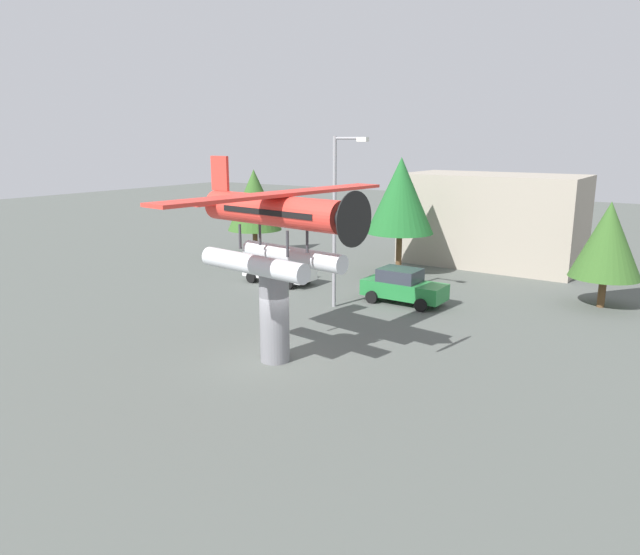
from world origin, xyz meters
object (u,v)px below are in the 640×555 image
storefront_building (492,220)px  tree_center_back (608,240)px  car_mid_green (403,286)px  floatplane_monument (275,224)px  display_pedestal (274,316)px  tree_west (254,200)px  tree_east (401,196)px  car_near_white (278,268)px  streetlight_primary (338,211)px

storefront_building → tree_center_back: 10.78m
car_mid_green → floatplane_monument: bearing=-91.4°
storefront_building → tree_center_back: bearing=-41.9°
display_pedestal → tree_west: 21.32m
tree_east → car_mid_green: bearing=-61.3°
floatplane_monument → car_mid_green: floatplane_monument is taller
tree_west → tree_center_back: 23.11m
display_pedestal → car_near_white: display_pedestal is taller
floatplane_monument → car_near_white: bearing=134.5°
streetlight_primary → floatplane_monument: bearing=-74.2°
car_near_white → tree_west: size_ratio=0.69×
car_mid_green → storefront_building: 12.26m
floatplane_monument → streetlight_primary: bearing=112.3°
streetlight_primary → tree_west: bearing=146.0°
storefront_building → tree_center_back: (8.01, -7.20, 0.40)m
display_pedestal → floatplane_monument: (0.13, -0.01, 3.42)m
streetlight_primary → storefront_building: (2.78, 14.58, -1.81)m
car_near_white → car_mid_green: bearing=0.6°
display_pedestal → car_mid_green: display_pedestal is taller
display_pedestal → floatplane_monument: bearing=-6.5°
car_near_white → tree_west: 9.41m
car_near_white → tree_east: bearing=51.9°
tree_west → tree_center_back: size_ratio=1.16×
tree_west → tree_east: tree_east is taller
car_near_white → tree_center_back: tree_center_back is taller
display_pedestal → tree_east: tree_east is taller
tree_east → tree_center_back: 11.81m
storefront_building → tree_center_back: storefront_building is taller
car_mid_green → streetlight_primary: size_ratio=0.51×
streetlight_primary → car_near_white: bearing=156.6°
tree_east → tree_center_back: (11.68, -1.02, -1.45)m
floatplane_monument → display_pedestal: bearing=-180.0°
floatplane_monument → tree_east: bearing=107.2°
car_near_white → car_mid_green: same height
tree_center_back → tree_east: bearing=175.0°
car_near_white → tree_east: tree_east is taller
display_pedestal → streetlight_primary: (-1.97, 7.42, 3.02)m
car_near_white → streetlight_primary: bearing=-23.4°
floatplane_monument → car_near_white: (-7.69, 9.85, -4.28)m
car_near_white → streetlight_primary: size_ratio=0.51×
display_pedestal → floatplane_monument: 3.42m
display_pedestal → car_mid_green: size_ratio=0.83×
car_near_white → tree_center_back: bearing=16.9°
car_near_white → storefront_building: 14.91m
floatplane_monument → tree_east: (-2.99, 15.84, -0.35)m
display_pedestal → storefront_building: size_ratio=0.31×
floatplane_monument → streetlight_primary: 7.73m
car_mid_green → streetlight_primary: 5.19m
tree_east → car_near_white: bearing=-128.1°
car_mid_green → tree_center_back: (8.45, 4.88, 2.48)m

